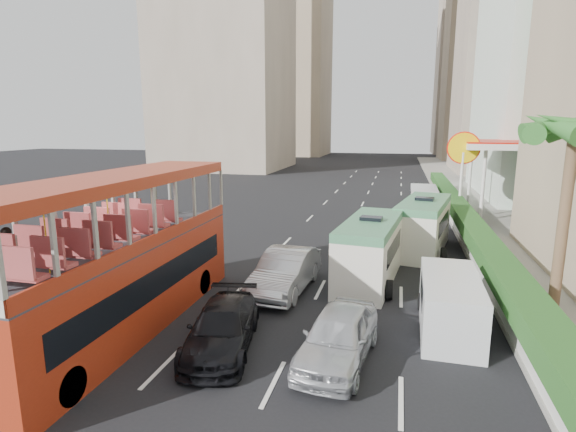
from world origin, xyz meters
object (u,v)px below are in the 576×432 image
(car_silver_lane_a, at_px, (286,290))
(car_silver_lane_b, at_px, (338,360))
(car_black, at_px, (223,348))
(minibus_near, at_px, (370,251))
(van_asset, at_px, (371,241))
(minibus_far, at_px, (423,226))
(palm_tree, at_px, (563,224))
(double_decker_bus, at_px, (121,254))
(panel_van_far, at_px, (423,200))
(panel_van_near, at_px, (450,304))
(shell_station, at_px, (506,179))

(car_silver_lane_a, bearing_deg, car_silver_lane_b, -56.64)
(car_black, xyz_separation_m, minibus_near, (3.85, 7.18, 1.33))
(car_silver_lane_a, relative_size, car_black, 1.10)
(car_silver_lane_a, bearing_deg, van_asset, 76.55)
(minibus_near, xyz_separation_m, minibus_far, (2.40, 5.39, 0.04))
(palm_tree, bearing_deg, double_decker_bus, -163.84)
(car_silver_lane_a, relative_size, panel_van_far, 1.04)
(car_silver_lane_a, height_order, minibus_far, minibus_far)
(minibus_near, bearing_deg, van_asset, 99.66)
(panel_van_near, height_order, palm_tree, palm_tree)
(minibus_near, bearing_deg, car_silver_lane_b, -86.55)
(van_asset, height_order, panel_van_far, panel_van_far)
(car_silver_lane_b, bearing_deg, panel_van_far, 88.69)
(minibus_far, bearing_deg, shell_station, 71.92)
(car_silver_lane_a, relative_size, van_asset, 1.06)
(van_asset, xyz_separation_m, shell_station, (8.90, 9.46, 2.75))
(double_decker_bus, bearing_deg, car_black, -8.62)
(double_decker_bus, xyz_separation_m, van_asset, (7.10, 13.54, -2.53))
(car_silver_lane_b, bearing_deg, minibus_near, 93.44)
(double_decker_bus, distance_m, palm_tree, 14.39)
(car_silver_lane_a, bearing_deg, car_black, -93.22)
(car_black, bearing_deg, palm_tree, 13.71)
(minibus_near, relative_size, panel_van_near, 1.35)
(double_decker_bus, distance_m, van_asset, 15.49)
(minibus_near, relative_size, minibus_far, 0.97)
(double_decker_bus, height_order, car_silver_lane_b, double_decker_bus)
(van_asset, bearing_deg, panel_van_far, 68.66)
(double_decker_bus, xyz_separation_m, shell_station, (16.00, 23.00, 0.22))
(panel_van_far, distance_m, shell_station, 5.89)
(van_asset, relative_size, panel_van_far, 0.98)
(panel_van_near, relative_size, shell_station, 0.55)
(panel_van_far, relative_size, palm_tree, 0.75)
(car_black, height_order, minibus_near, minibus_near)
(minibus_near, distance_m, palm_tree, 7.17)
(minibus_far, distance_m, shell_station, 12.65)
(shell_station, bearing_deg, panel_van_near, -105.50)
(shell_station, bearing_deg, panel_van_far, 175.24)
(double_decker_bus, xyz_separation_m, minibus_near, (7.45, 6.63, -1.20))
(car_silver_lane_b, distance_m, panel_van_near, 4.39)
(double_decker_bus, relative_size, minibus_near, 1.84)
(double_decker_bus, xyz_separation_m, palm_tree, (13.80, 4.00, 0.85))
(panel_van_near, bearing_deg, minibus_far, 93.87)
(car_silver_lane_a, distance_m, van_asset, 9.40)
(palm_tree, bearing_deg, minibus_near, 157.48)
(car_silver_lane_b, bearing_deg, shell_station, 75.78)
(shell_station, bearing_deg, minibus_far, -119.24)
(car_silver_lane_b, relative_size, minibus_far, 0.71)
(van_asset, height_order, minibus_near, minibus_near)
(double_decker_bus, xyz_separation_m, panel_van_far, (10.41, 23.47, -1.57))
(van_asset, bearing_deg, car_silver_lane_a, -110.45)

